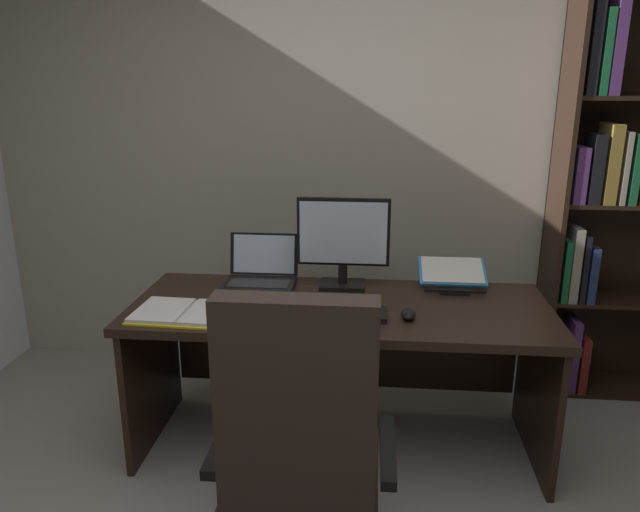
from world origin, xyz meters
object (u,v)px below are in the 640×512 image
object	(u,v)px
desk	(341,335)
reading_stand_with_book	(452,274)
laptop	(261,274)
keyboard	(337,313)
pen	(264,302)
computer_mouse	(408,314)
notepad	(259,304)
monitor	(343,243)
bookshelf	(617,203)
open_binder	(187,312)
office_chair	(301,472)

from	to	relation	value
desk	reading_stand_with_book	world-z (taller)	reading_stand_with_book
laptop	keyboard	size ratio (longest dim) A/B	0.82
desk	pen	distance (m)	0.42
computer_mouse	notepad	size ratio (longest dim) A/B	0.50
computer_mouse	monitor	bearing A→B (deg)	128.07
desk	laptop	world-z (taller)	laptop
bookshelf	keyboard	bearing A→B (deg)	-149.07
monitor	desk	bearing A→B (deg)	-89.15
reading_stand_with_book	pen	distance (m)	0.94
open_binder	pen	xyz separation A→B (m)	(0.31, 0.15, 0.00)
office_chair	computer_mouse	size ratio (longest dim) A/B	10.70
reading_stand_with_book	open_binder	distance (m)	1.28
desk	laptop	distance (m)	0.50
pen	computer_mouse	bearing A→B (deg)	-8.49
office_chair	notepad	distance (m)	0.91
bookshelf	reading_stand_with_book	size ratio (longest dim) A/B	6.70
office_chair	notepad	xyz separation A→B (m)	(-0.29, 0.82, 0.26)
computer_mouse	open_binder	bearing A→B (deg)	-176.97
laptop	reading_stand_with_book	bearing A→B (deg)	3.32
desk	computer_mouse	size ratio (longest dim) A/B	18.08
keyboard	computer_mouse	distance (m)	0.30
computer_mouse	reading_stand_with_book	bearing A→B (deg)	62.06
reading_stand_with_book	pen	world-z (taller)	reading_stand_with_book
reading_stand_with_book	keyboard	bearing A→B (deg)	-140.51
bookshelf	open_binder	world-z (taller)	bookshelf
monitor	office_chair	bearing A→B (deg)	-93.45
office_chair	keyboard	world-z (taller)	office_chair
notepad	keyboard	bearing A→B (deg)	-14.88
pen	desk	bearing A→B (deg)	20.00
laptop	monitor	bearing A→B (deg)	-0.20
desk	office_chair	bearing A→B (deg)	-94.19
monitor	open_binder	world-z (taller)	monitor
office_chair	open_binder	distance (m)	0.93
open_binder	monitor	bearing A→B (deg)	36.26
monitor	pen	bearing A→B (deg)	-139.62
keyboard	desk	bearing A→B (deg)	89.37
notepad	open_binder	bearing A→B (deg)	-153.17
reading_stand_with_book	notepad	xyz separation A→B (m)	(-0.89, -0.34, -0.06)
desk	monitor	world-z (taller)	monitor
monitor	computer_mouse	world-z (taller)	monitor
reading_stand_with_book	laptop	bearing A→B (deg)	-176.68
keyboard	notepad	xyz separation A→B (m)	(-0.36, 0.10, -0.01)
office_chair	pen	distance (m)	0.91
bookshelf	pen	bearing A→B (deg)	-156.75
monitor	notepad	distance (m)	0.51
desk	keyboard	size ratio (longest dim) A/B	4.48
keyboard	reading_stand_with_book	xyz separation A→B (m)	(0.53, 0.44, 0.05)
open_binder	keyboard	bearing A→B (deg)	6.83
computer_mouse	office_chair	bearing A→B (deg)	-116.72
laptop	computer_mouse	world-z (taller)	laptop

